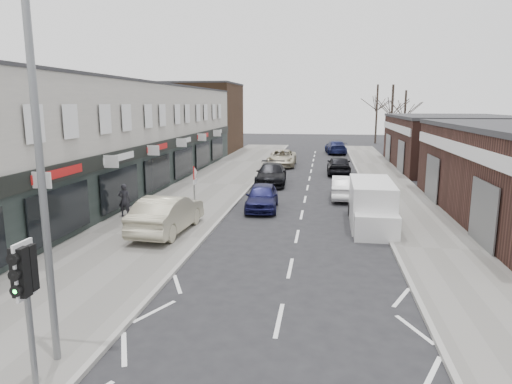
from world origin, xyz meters
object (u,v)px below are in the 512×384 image
at_px(traffic_light, 25,283).
at_px(white_van, 372,205).
at_px(sedan_on_pavement, 167,214).
at_px(parked_car_right_c, 336,147).
at_px(parked_car_right_a, 344,187).
at_px(parked_car_left_a, 262,197).
at_px(parked_car_left_b, 271,174).
at_px(warning_sign, 195,177).
at_px(parked_car_right_b, 339,165).
at_px(street_lamp, 47,158).
at_px(pedestrian, 124,200).
at_px(parked_car_left_c, 282,158).

bearing_deg(traffic_light, white_van, 61.56).
relative_size(sedan_on_pavement, parked_car_right_c, 0.94).
relative_size(traffic_light, parked_car_right_a, 0.72).
relative_size(parked_car_left_a, parked_car_left_b, 0.80).
bearing_deg(parked_car_left_a, traffic_light, -100.98).
xyz_separation_m(traffic_light, warning_sign, (-0.76, 14.02, -0.21)).
bearing_deg(parked_car_right_b, street_lamp, 76.39).
bearing_deg(parked_car_left_b, warning_sign, -106.16).
bearing_deg(street_lamp, parked_car_right_b, 76.87).
relative_size(pedestrian, parked_car_left_b, 0.32).
height_order(traffic_light, parked_car_right_c, traffic_light).
xyz_separation_m(pedestrian, parked_car_right_c, (11.22, 32.70, -0.18)).
distance_m(traffic_light, pedestrian, 14.66).
relative_size(sedan_on_pavement, parked_car_right_a, 1.16).
height_order(white_van, pedestrian, white_van).
relative_size(traffic_light, sedan_on_pavement, 0.62).
bearing_deg(parked_car_right_c, street_lamp, 76.01).
relative_size(warning_sign, parked_car_left_c, 0.50).
xyz_separation_m(traffic_light, pedestrian, (-4.42, 13.90, -1.46)).
bearing_deg(warning_sign, parked_car_right_a, 41.27).
relative_size(traffic_light, parked_car_left_b, 0.60).
height_order(pedestrian, parked_car_left_c, pedestrian).
bearing_deg(parked_car_right_a, parked_car_right_b, -88.40).
distance_m(street_lamp, parked_car_left_b, 24.13).
relative_size(traffic_light, street_lamp, 0.39).
bearing_deg(sedan_on_pavement, parked_car_left_a, -119.17).
relative_size(parked_car_left_a, parked_car_right_b, 0.89).
bearing_deg(traffic_light, pedestrian, 107.62).
height_order(traffic_light, sedan_on_pavement, traffic_light).
bearing_deg(sedan_on_pavement, parked_car_left_c, -93.77).
xyz_separation_m(warning_sign, parked_car_left_a, (2.93, 2.92, -1.49)).
relative_size(sedan_on_pavement, parked_car_left_a, 1.20).
relative_size(street_lamp, parked_car_right_c, 1.50).
relative_size(warning_sign, parked_car_right_b, 0.58).
distance_m(parked_car_left_a, parked_car_right_b, 14.32).
xyz_separation_m(street_lamp, warning_sign, (-0.63, 12.80, -2.42)).
bearing_deg(parked_car_left_a, parked_car_right_a, 35.03).
bearing_deg(street_lamp, parked_car_left_b, 85.49).
bearing_deg(parked_car_right_a, parked_car_right_c, -88.78).
xyz_separation_m(traffic_light, parked_car_left_b, (1.75, 24.96, -1.66)).
xyz_separation_m(white_van, parked_car_right_b, (-1.06, 16.17, -0.21)).
height_order(street_lamp, sedan_on_pavement, street_lamp).
distance_m(white_van, parked_car_right_a, 6.36).
relative_size(street_lamp, white_van, 1.46).
bearing_deg(sedan_on_pavement, traffic_light, 99.79).
bearing_deg(sedan_on_pavement, pedestrian, -34.92).
distance_m(pedestrian, parked_car_left_c, 21.87).
bearing_deg(traffic_light, parked_car_right_c, 81.69).
relative_size(parked_car_left_b, parked_car_right_b, 1.11).
height_order(traffic_light, white_van, traffic_light).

